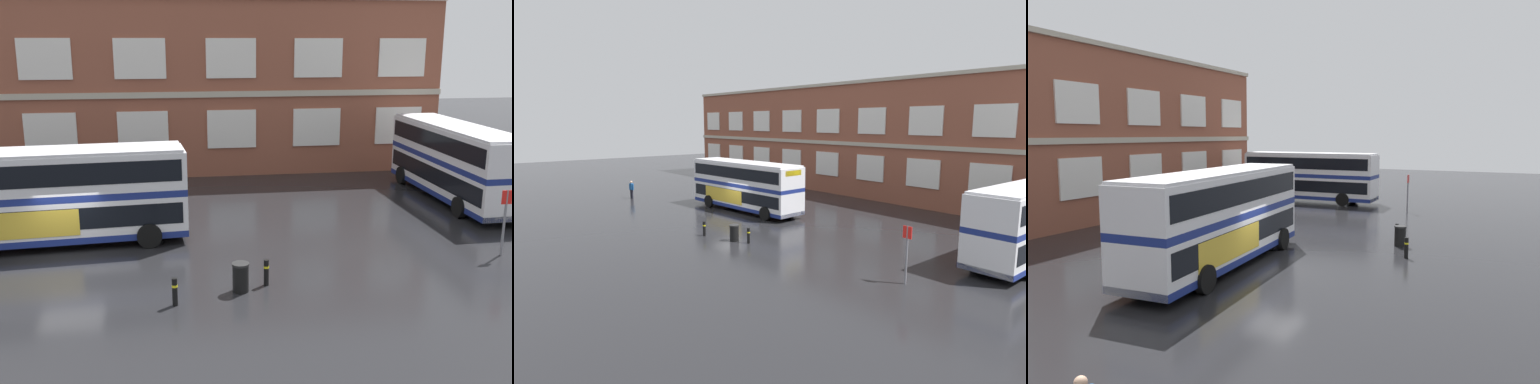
% 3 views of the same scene
% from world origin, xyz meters
% --- Properties ---
extents(ground_plane, '(120.00, 120.00, 0.00)m').
position_xyz_m(ground_plane, '(0.00, 2.00, 0.00)').
color(ground_plane, black).
extents(double_decker_near, '(11.16, 3.47, 4.07)m').
position_xyz_m(double_decker_near, '(-0.77, 2.01, 2.15)').
color(double_decker_near, silver).
rests_on(double_decker_near, ground).
extents(double_decker_middle, '(2.94, 11.02, 4.07)m').
position_xyz_m(double_decker_middle, '(19.28, 6.52, 2.15)').
color(double_decker_middle, silver).
rests_on(double_decker_middle, ground).
extents(bus_stand_flag, '(0.44, 0.10, 2.70)m').
position_xyz_m(bus_stand_flag, '(17.21, -2.00, 1.64)').
color(bus_stand_flag, slate).
rests_on(bus_stand_flag, ground).
extents(station_litter_bin, '(0.60, 0.60, 1.03)m').
position_xyz_m(station_litter_bin, '(6.37, -3.96, 0.52)').
color(station_litter_bin, black).
rests_on(station_litter_bin, ground).
extents(safety_bollard_west, '(0.19, 0.19, 0.95)m').
position_xyz_m(safety_bollard_west, '(4.11, -4.76, 0.49)').
color(safety_bollard_west, black).
rests_on(safety_bollard_west, ground).
extents(safety_bollard_east, '(0.19, 0.19, 0.95)m').
position_xyz_m(safety_bollard_east, '(7.33, -3.58, 0.49)').
color(safety_bollard_east, black).
rests_on(safety_bollard_east, ground).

